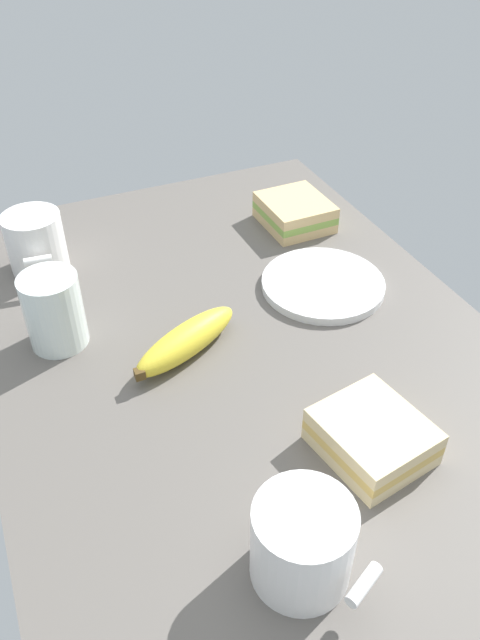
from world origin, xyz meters
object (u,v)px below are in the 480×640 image
object	(u,v)px
plate_of_food	(323,284)
glass_of_milk	(54,313)
sandwich_main	(295,212)
banana	(187,341)
coffee_mug_black	(36,242)
sandwich_side	(372,437)
coffee_mug_milky	(303,543)

from	to	relation	value
plate_of_food	glass_of_milk	distance (cm)	37.13
sandwich_main	banana	xyz separation A→B (cm)	(23.11, -27.11, -0.10)
coffee_mug_black	glass_of_milk	xyz separation A→B (cm)	(18.04, -0.73, 0.05)
plate_of_food	sandwich_side	size ratio (longest dim) A/B	1.40
coffee_mug_milky	sandwich_side	bearing A→B (deg)	124.56
coffee_mug_black	coffee_mug_milky	distance (cm)	59.78
sandwich_side	banana	distance (cm)	25.62
sandwich_side	sandwich_main	bearing A→B (deg)	162.24
sandwich_main	plate_of_food	bearing A→B (deg)	-14.38
coffee_mug_black	banana	xyz separation A→B (cm)	(26.96, 13.41, -2.44)
plate_of_food	coffee_mug_milky	bearing A→B (deg)	-32.17
coffee_mug_milky	glass_of_milk	xyz separation A→B (cm)	(-40.37, -13.44, 0.16)
coffee_mug_milky	plate_of_food	bearing A→B (deg)	147.83
coffee_mug_milky	sandwich_side	xyz separation A→B (cm)	(-9.13, 13.25, -2.23)
plate_of_food	coffee_mug_milky	size ratio (longest dim) A/B	1.54
sandwich_main	banana	size ratio (longest dim) A/B	0.68
plate_of_food	coffee_mug_milky	world-z (taller)	coffee_mug_milky
sandwich_main	banana	bearing A→B (deg)	-49.56
banana	sandwich_main	bearing A→B (deg)	130.44
coffee_mug_black	sandwich_main	distance (cm)	40.77
coffee_mug_black	sandwich_main	xyz separation A→B (cm)	(3.85, 40.52, -2.34)
sandwich_side	coffee_mug_milky	bearing A→B (deg)	-55.44
sandwich_main	coffee_mug_black	bearing A→B (deg)	-95.43
coffee_mug_black	coffee_mug_milky	bearing A→B (deg)	12.28
coffee_mug_milky	sandwich_main	world-z (taller)	coffee_mug_milky
banana	coffee_mug_black	bearing A→B (deg)	-153.56
coffee_mug_milky	sandwich_main	xyz separation A→B (cm)	(-54.56, 27.80, -2.23)
plate_of_food	sandwich_main	bearing A→B (deg)	165.62
sandwich_side	glass_of_milk	bearing A→B (deg)	-139.49
glass_of_milk	coffee_mug_milky	bearing A→B (deg)	18.42
coffee_mug_black	banana	bearing A→B (deg)	26.44
coffee_mug_black	glass_of_milk	distance (cm)	18.05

